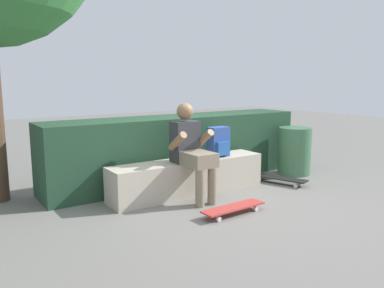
{
  "coord_description": "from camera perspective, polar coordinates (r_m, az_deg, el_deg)",
  "views": [
    {
      "loc": [
        -2.77,
        -3.86,
        1.51
      ],
      "look_at": [
        0.08,
        0.37,
        0.65
      ],
      "focal_mm": 36.7,
      "sensor_mm": 36.0,
      "label": 1
    }
  ],
  "objects": [
    {
      "name": "ground_plane",
      "position": [
        4.98,
        1.62,
        -8.09
      ],
      "size": [
        24.0,
        24.0,
        0.0
      ],
      "primitive_type": "plane",
      "color": "slate"
    },
    {
      "name": "skateboard_near_person",
      "position": [
        4.47,
        6.04,
        -9.21
      ],
      "size": [
        0.81,
        0.24,
        0.09
      ],
      "color": "#BC3833",
      "rests_on": "ground"
    },
    {
      "name": "hedge_row",
      "position": [
        5.83,
        -1.97,
        -0.64
      ],
      "size": [
        4.0,
        0.72,
        0.96
      ],
      "color": "#21422C",
      "rests_on": "ground"
    },
    {
      "name": "person_skater",
      "position": [
        4.87,
        -0.09,
        -0.6
      ],
      "size": [
        0.49,
        0.62,
        1.21
      ],
      "color": "#333338",
      "rests_on": "ground"
    },
    {
      "name": "bench_main",
      "position": [
        5.18,
        -0.49,
        -4.79
      ],
      "size": [
        2.18,
        0.43,
        0.46
      ],
      "color": "#B8AE9A",
      "rests_on": "ground"
    },
    {
      "name": "trash_bin",
      "position": [
        6.43,
        14.68,
        -0.97
      ],
      "size": [
        0.51,
        0.51,
        0.75
      ],
      "color": "#3D6B47",
      "rests_on": "ground"
    },
    {
      "name": "skateboard_beside_bench",
      "position": [
        5.85,
        12.59,
        -4.89
      ],
      "size": [
        0.46,
        0.82,
        0.09
      ],
      "color": "black",
      "rests_on": "ground"
    },
    {
      "name": "backpack_on_bench",
      "position": [
        5.36,
        3.87,
        0.28
      ],
      "size": [
        0.28,
        0.23,
        0.4
      ],
      "color": "#2D4C99",
      "rests_on": "bench_main"
    }
  ]
}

